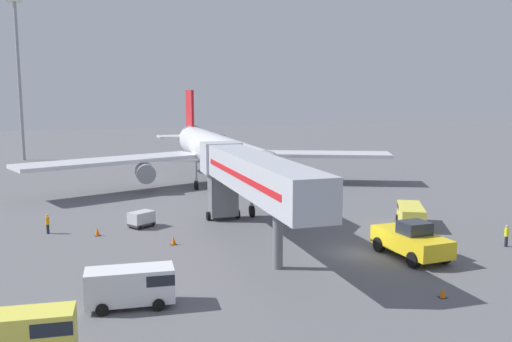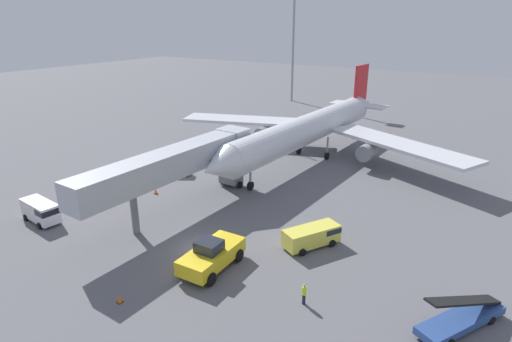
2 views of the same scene
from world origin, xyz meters
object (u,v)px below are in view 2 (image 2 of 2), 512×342
at_px(belt_loader_truck, 461,317).
at_px(baggage_cart_far_right, 182,170).
at_px(pushback_tug, 212,255).
at_px(safety_cone_charlie, 152,171).
at_px(ground_crew_worker_midground, 143,158).
at_px(apron_light_mast, 294,21).
at_px(airplane_at_gate, 312,128).
at_px(safety_cone_bravo, 120,299).
at_px(service_van_near_center, 41,211).
at_px(ground_crew_worker_foreground, 304,293).
at_px(jet_bridge, 181,162).
at_px(service_van_mid_center, 313,235).
at_px(safety_cone_alpha, 156,191).

distance_m(belt_loader_truck, baggage_cart_far_right, 37.84).
height_order(pushback_tug, safety_cone_charlie, pushback_tug).
xyz_separation_m(ground_crew_worker_midground, apron_light_mast, (-5.14, 55.46, 18.31)).
distance_m(airplane_at_gate, safety_cone_bravo, 39.29).
distance_m(belt_loader_truck, apron_light_mast, 85.71).
xyz_separation_m(service_van_near_center, ground_crew_worker_foreground, (28.67, 2.42, -0.35)).
relative_size(airplane_at_gate, apron_light_mast, 1.68).
bearing_deg(baggage_cart_far_right, safety_cone_bravo, -58.06).
height_order(jet_bridge, service_van_mid_center, jet_bridge).
distance_m(service_van_mid_center, safety_cone_charlie, 27.22).
relative_size(service_van_mid_center, baggage_cart_far_right, 2.25).
xyz_separation_m(airplane_at_gate, jet_bridge, (-3.93, -24.15, 0.82)).
height_order(safety_cone_alpha, safety_cone_charlie, safety_cone_charlie).
bearing_deg(safety_cone_bravo, safety_cone_alpha, 127.75).
height_order(service_van_mid_center, apron_light_mast, apron_light_mast).
relative_size(ground_crew_worker_foreground, ground_crew_worker_midground, 1.02).
xyz_separation_m(belt_loader_truck, ground_crew_worker_midground, (-43.59, 12.60, 0.11)).
xyz_separation_m(service_van_mid_center, safety_cone_alpha, (-21.10, 1.13, -0.75)).
xyz_separation_m(jet_bridge, safety_cone_alpha, (-5.77, 1.49, -5.12)).
bearing_deg(ground_crew_worker_midground, safety_cone_bravo, -46.54).
bearing_deg(service_van_near_center, service_van_mid_center, 22.21).
xyz_separation_m(service_van_near_center, safety_cone_charlie, (-0.95, 16.35, -0.91)).
relative_size(ground_crew_worker_midground, safety_cone_charlie, 2.37).
xyz_separation_m(service_van_mid_center, apron_light_mast, (-35.59, 63.48, 18.11)).
bearing_deg(airplane_at_gate, apron_light_mast, 121.37).
relative_size(safety_cone_alpha, safety_cone_bravo, 1.09).
xyz_separation_m(airplane_at_gate, service_van_mid_center, (11.39, -23.78, -3.56)).
bearing_deg(jet_bridge, safety_cone_bravo, -65.20).
relative_size(airplane_at_gate, ground_crew_worker_foreground, 27.49).
xyz_separation_m(ground_crew_worker_foreground, safety_cone_bravo, (-11.56, -7.12, -0.59)).
bearing_deg(pushback_tug, safety_cone_alpha, 149.85).
relative_size(jet_bridge, baggage_cart_far_right, 9.52).
xyz_separation_m(belt_loader_truck, service_van_near_center, (-38.74, -5.87, 0.48)).
relative_size(service_van_near_center, service_van_mid_center, 0.89).
bearing_deg(ground_crew_worker_midground, ground_crew_worker_foreground, -25.59).
xyz_separation_m(pushback_tug, service_van_mid_center, (5.55, 7.91, -0.17)).
bearing_deg(safety_cone_alpha, pushback_tug, -30.15).
bearing_deg(airplane_at_gate, belt_loader_truck, -49.16).
bearing_deg(airplane_at_gate, ground_crew_worker_foreground, -65.56).
bearing_deg(airplane_at_gate, service_van_mid_center, -64.40).
bearing_deg(pushback_tug, ground_crew_worker_foreground, -0.83).
bearing_deg(apron_light_mast, jet_bridge, -72.39).
bearing_deg(service_van_near_center, baggage_cart_far_right, 80.83).
bearing_deg(service_van_mid_center, pushback_tug, -125.04).
relative_size(safety_cone_bravo, safety_cone_charlie, 0.90).
height_order(pushback_tug, baggage_cart_far_right, pushback_tug).
bearing_deg(ground_crew_worker_midground, safety_cone_charlie, -28.57).
distance_m(jet_bridge, baggage_cart_far_right, 11.83).
bearing_deg(ground_crew_worker_midground, jet_bridge, -29.00).
relative_size(baggage_cart_far_right, ground_crew_worker_midground, 1.49).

